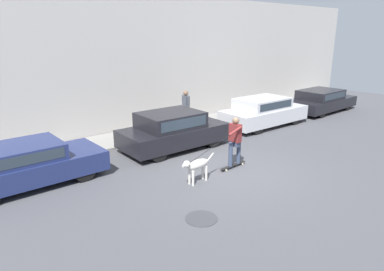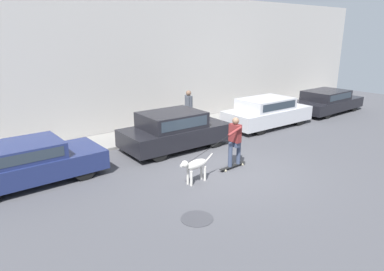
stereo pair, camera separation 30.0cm
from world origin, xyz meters
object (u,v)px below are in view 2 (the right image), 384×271
Objects in this scene: pedestrian_with_bag at (188,106)px; dog at (195,166)px; parked_car_1 at (174,131)px; parked_car_3 at (327,101)px; fire_hydrant at (284,109)px; parked_car_0 at (28,163)px; parked_car_2 at (267,112)px; skateboarder at (235,140)px.

dog is at bearing -117.10° from pedestrian_with_bag.
parked_car_1 is 9.83m from parked_car_3.
fire_hydrant is at bearing 157.74° from parked_car_3.
parked_car_3 is (14.78, -0.00, -0.01)m from parked_car_0.
parked_car_0 is 7.24m from pedestrian_with_bag.
pedestrian_with_bag is at bearing 13.93° from parked_car_0.
parked_car_1 reaches higher than dog.
pedestrian_with_bag reaches higher than parked_car_2.
parked_car_3 is at bearing 0.83° from parked_car_1.
pedestrian_with_bag is at bearing 43.17° from parked_car_1.
pedestrian_with_bag reaches higher than fire_hydrant.
parked_car_1 is 2.47× the size of pedestrian_with_bag.
parked_car_2 is at bearing -153.66° from skateboarder.
dog is 0.76× the size of pedestrian_with_bag.
parked_car_0 is 6.24× the size of fire_hydrant.
pedestrian_with_bag reaches higher than dog.
skateboarder is at bearing -179.52° from dog.
parked_car_1 is 2.75m from skateboarder.
skateboarder is 1.60× the size of pedestrian_with_bag.
parked_car_0 is at bearing -175.87° from fire_hydrant.
dog is at bearing -154.72° from parked_car_2.
pedestrian_with_bag is at bearing 170.01° from fire_hydrant.
dog is 0.48× the size of skateboarder.
pedestrian_with_bag reaches higher than parked_car_0.
fire_hydrant is at bearing 21.34° from parked_car_2.
parked_car_1 reaches higher than parked_car_3.
parked_car_2 is 3.56m from pedestrian_with_bag.
parked_car_3 is 6.86× the size of fire_hydrant.
dog is 5.78m from pedestrian_with_bag.
parked_car_1 is (4.95, 0.00, 0.08)m from parked_car_0.
skateboarder reaches higher than parked_car_0.
parked_car_2 is 6.96m from dog.
parked_car_3 is at bearing -170.32° from dog.
parked_car_2 is 2.59m from fire_hydrant.
parked_car_0 is 5.98m from skateboarder.
dog is 9.53m from fire_hydrant.
fire_hydrant is at bearing -156.77° from skateboarder.
pedestrian_with_bag is (6.99, 1.85, 0.41)m from parked_car_0.
parked_car_3 is 8.03m from pedestrian_with_bag.
fire_hydrant is at bearing -161.53° from dog.
dog is (-6.34, -2.86, -0.12)m from parked_car_2.
parked_car_2 is at bearing 178.52° from parked_car_3.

